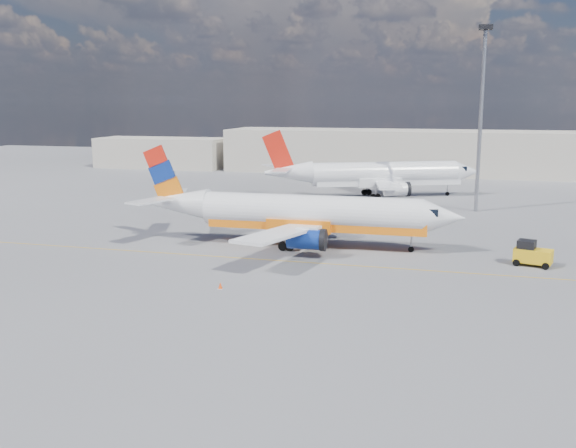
% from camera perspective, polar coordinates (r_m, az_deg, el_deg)
% --- Properties ---
extents(ground, '(240.00, 240.00, 0.00)m').
position_cam_1_polar(ground, '(52.34, -1.27, -4.08)').
color(ground, '#5E5E63').
rests_on(ground, ground).
extents(taxi_line, '(70.00, 0.15, 0.01)m').
position_cam_1_polar(taxi_line, '(55.13, -0.39, -3.30)').
color(taxi_line, gold).
rests_on(taxi_line, ground).
extents(terminal_main, '(70.00, 14.00, 8.00)m').
position_cam_1_polar(terminal_main, '(124.22, 10.81, 6.34)').
color(terminal_main, beige).
rests_on(terminal_main, ground).
extents(terminal_annex, '(26.00, 10.00, 6.00)m').
position_cam_1_polar(terminal_annex, '(134.69, -11.15, 6.24)').
color(terminal_annex, beige).
rests_on(terminal_annex, ground).
extents(main_jet, '(30.98, 24.51, 9.39)m').
position_cam_1_polar(main_jet, '(60.08, 1.17, 0.94)').
color(main_jet, white).
rests_on(main_jet, ground).
extents(second_jet, '(31.24, 23.53, 9.63)m').
position_cam_1_polar(second_jet, '(91.81, 7.97, 4.36)').
color(second_jet, white).
rests_on(second_jet, ground).
extents(gse_tug, '(3.30, 2.53, 2.12)m').
position_cam_1_polar(gse_tug, '(57.11, 20.86, -2.50)').
color(gse_tug, black).
rests_on(gse_tug, ground).
extents(traffic_cone, '(0.37, 0.37, 0.51)m').
position_cam_1_polar(traffic_cone, '(47.31, -6.04, -5.47)').
color(traffic_cone, white).
rests_on(traffic_cone, ground).
extents(floodlight_mast, '(1.63, 1.63, 22.29)m').
position_cam_1_polar(floodlight_mast, '(81.94, 16.83, 10.34)').
color(floodlight_mast, '#94949C').
rests_on(floodlight_mast, ground).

